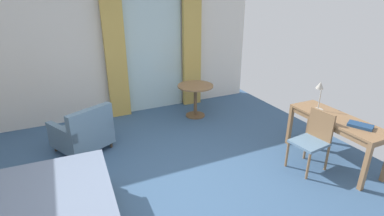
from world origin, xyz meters
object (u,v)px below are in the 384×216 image
(desk_chair, at_px, (313,138))
(armchair_by_window, at_px, (83,133))
(closed_book, at_px, (360,126))
(desk_lamp, at_px, (320,90))
(round_cafe_table, at_px, (195,93))
(writing_desk, at_px, (337,123))

(desk_chair, relative_size, armchair_by_window, 0.86)
(desk_chair, relative_size, closed_book, 2.82)
(desk_lamp, height_order, round_cafe_table, desk_lamp)
(writing_desk, relative_size, desk_lamp, 3.24)
(desk_lamp, bearing_deg, round_cafe_table, 120.12)
(desk_chair, distance_m, closed_book, 0.63)
(desk_chair, xyz_separation_m, desk_lamp, (0.47, 0.42, 0.54))
(desk_chair, bearing_deg, desk_lamp, 42.22)
(closed_book, bearing_deg, desk_chair, 115.82)
(writing_desk, xyz_separation_m, desk_lamp, (0.03, 0.43, 0.39))
(desk_lamp, relative_size, armchair_by_window, 0.44)
(desk_chair, xyz_separation_m, armchair_by_window, (-3.03, 1.97, -0.17))
(armchair_by_window, bearing_deg, desk_lamp, -23.88)
(round_cafe_table, bearing_deg, closed_book, -67.40)
(writing_desk, height_order, round_cafe_table, writing_desk)
(desk_chair, relative_size, round_cafe_table, 1.20)
(desk_lamp, bearing_deg, desk_chair, -137.78)
(writing_desk, relative_size, desk_chair, 1.66)
(round_cafe_table, bearing_deg, desk_chair, -73.63)
(desk_lamp, bearing_deg, closed_book, -90.87)
(closed_book, xyz_separation_m, armchair_by_window, (-3.49, 2.33, -0.43))
(armchair_by_window, bearing_deg, round_cafe_table, 12.53)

